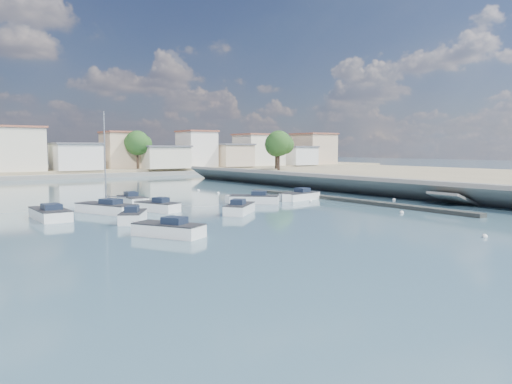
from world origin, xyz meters
TOP-DOWN VIEW (x-y plane):
  - ground at (0.00, 40.00)m, footprint 400.00×400.00m
  - seawall_walkway at (18.50, 13.00)m, footprint 5.00×90.00m
  - seawall_embankment at (40.10, 12.99)m, footprint 49.65×90.00m
  - breakwater at (6.90, 12.69)m, footprint 2.00×31.02m
  - far_shore_land at (0.00, 92.00)m, footprint 160.00×40.00m
  - far_shore_quay at (0.00, 71.00)m, footprint 160.00×2.50m
  - far_town at (10.71, 76.92)m, footprint 113.01×12.80m
  - shore_trees at (8.34, 68.11)m, footprint 74.56×38.32m
  - motorboat_a at (-17.64, 4.04)m, footprint 3.87×4.96m
  - motorboat_b at (-17.04, 11.17)m, footprint 3.33×4.12m
  - motorboat_c at (-2.24, 16.78)m, footprint 4.98×4.72m
  - motorboat_d at (3.73, 16.53)m, footprint 5.58×3.11m
  - motorboat_e at (-21.98, 16.66)m, footprint 2.28×6.10m
  - motorboat_f at (-13.03, 16.29)m, footprint 3.15×4.68m
  - motorboat_g at (-12.79, 22.26)m, footprint 1.89×5.19m
  - motorboat_h at (-7.50, 10.86)m, footprint 4.43×4.26m
  - sailboat at (-17.19, 17.79)m, footprint 4.19×6.30m
  - mooring_buoys at (3.20, 13.46)m, footprint 13.77×41.58m

SIDE VIEW (x-z plane):
  - ground at x=0.00m, z-range 0.00..0.00m
  - mooring_buoys at x=3.20m, z-range -0.13..0.23m
  - breakwater at x=6.90m, z-range 0.00..0.35m
  - motorboat_d at x=3.73m, z-range -0.36..1.12m
  - motorboat_b at x=-17.04m, z-range -0.36..1.12m
  - motorboat_f at x=-13.03m, z-range -0.36..1.12m
  - motorboat_e at x=-21.98m, z-range -0.36..1.12m
  - motorboat_h at x=-7.50m, z-range -0.36..1.12m
  - motorboat_a at x=-17.64m, z-range -0.36..1.12m
  - motorboat_c at x=-2.24m, z-range -0.36..1.12m
  - motorboat_g at x=-12.79m, z-range -0.36..1.12m
  - far_shore_quay at x=0.00m, z-range 0.00..0.80m
  - sailboat at x=-17.19m, z-range -4.09..4.91m
  - far_shore_land at x=0.00m, z-range 0.00..1.40m
  - seawall_embankment at x=40.10m, z-range -0.60..2.30m
  - seawall_walkway at x=18.50m, z-range 0.00..1.80m
  - far_town at x=10.71m, z-range 0.76..9.11m
  - shore_trees at x=8.34m, z-range 2.26..10.18m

